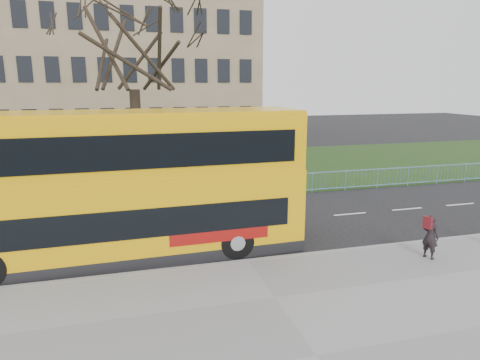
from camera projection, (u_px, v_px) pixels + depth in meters
name	position (u px, v px, depth m)	size (l,w,h in m)	color
ground	(236.00, 247.00, 15.47)	(120.00, 120.00, 0.00)	black
pavement	(316.00, 358.00, 9.10)	(80.00, 10.50, 0.12)	slate
kerb	(248.00, 262.00, 13.99)	(80.00, 0.20, 0.14)	gray
grass_verge	(182.00, 170.00, 28.92)	(80.00, 15.40, 0.08)	#1E3412
guard_railing	(203.00, 190.00, 21.56)	(40.00, 0.12, 1.10)	#6897BA
bare_tree	(133.00, 70.00, 22.68)	(8.99, 8.99, 12.84)	black
civic_building	(107.00, 72.00, 45.59)	(30.00, 15.00, 14.00)	#79684C
yellow_bus	(129.00, 182.00, 14.10)	(11.64, 3.06, 4.85)	#E5A709
pedestrian	(430.00, 236.00, 14.02)	(0.55, 0.36, 1.50)	black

